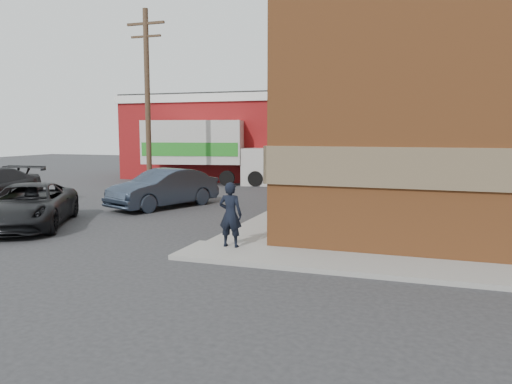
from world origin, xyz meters
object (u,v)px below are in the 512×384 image
Objects in this scene: sedan at (164,188)px; suv_a at (28,206)px; man at (230,215)px; utility_pole at (148,99)px; box_truck at (206,148)px; warehouse at (252,137)px.

sedan is 5.72m from suv_a.
utility_pole is at bearing -50.45° from man.
sedan is 9.62m from box_truck.
warehouse is at bearing 64.57° from box_truck.
suv_a is at bearing -90.10° from sedan.
sedan is (1.08, -14.17, -2.01)m from warehouse.
man reaches higher than suv_a.
warehouse is 1.81× the size of utility_pole.
sedan is at bearing -49.66° from man.
box_truck is at bearing 87.09° from utility_pole.
man is (8.12, -9.42, -3.76)m from utility_pole.
box_truck is at bearing -64.46° from man.
utility_pole reaches higher than box_truck.
utility_pole is 12.99m from man.
man is 7.68m from suv_a.
utility_pole is at bearing 65.19° from suv_a.
suv_a is at bearing -101.10° from box_truck.
warehouse is 19.64m from suv_a.
man is at bearing -75.09° from box_truck.
warehouse reaches higher than sedan.
man reaches higher than sedan.
suv_a is (0.49, -8.50, -4.02)m from utility_pole.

